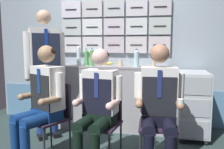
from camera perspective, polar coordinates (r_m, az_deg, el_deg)
galley_bulkhead at (r=3.89m, az=0.97°, el=4.33°), size 4.20×0.14×2.15m
galley_counter at (r=3.71m, az=-0.47°, el=-5.35°), size 1.76×0.53×0.98m
service_trolley at (r=3.51m, az=18.99°, el=-6.42°), size 0.40×0.65×0.93m
folding_chair_left at (r=2.89m, az=-13.95°, el=-8.53°), size 0.54×0.54×0.85m
crew_member_left at (r=2.75m, az=-16.70°, el=-5.31°), size 0.59×0.70×1.30m
folding_chair_center at (r=2.66m, az=-2.12°, el=-9.69°), size 0.46×0.46×0.85m
crew_member_center at (r=2.47m, az=-3.60°, el=-6.95°), size 0.50×0.64×1.26m
folding_chair_right at (r=2.67m, az=11.06°, el=-9.75°), size 0.42×0.43×0.85m
crew_member_right at (r=2.47m, az=11.34°, el=-6.37°), size 0.52×0.65×1.31m
crew_member_standing at (r=3.37m, az=-15.89°, el=3.06°), size 0.45×0.42×1.77m
water_bottle_blue_cap at (r=3.61m, az=-4.89°, el=4.21°), size 0.06×0.06×0.27m
water_bottle_clear at (r=3.79m, az=-8.09°, el=4.66°), size 0.06×0.06×0.32m
sparkling_bottle_green at (r=3.41m, az=5.97°, el=3.93°), size 0.08×0.08×0.26m
water_bottle_tall at (r=3.67m, az=-6.24°, el=4.15°), size 0.07×0.07×0.26m
paper_cup_tan at (r=3.59m, az=2.04°, el=2.88°), size 0.06×0.06×0.09m
paper_cup_blue at (r=3.55m, az=10.09°, el=2.54°), size 0.06×0.06×0.06m
snack_banana at (r=3.76m, az=-0.98°, el=2.70°), size 0.17×0.10×0.04m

